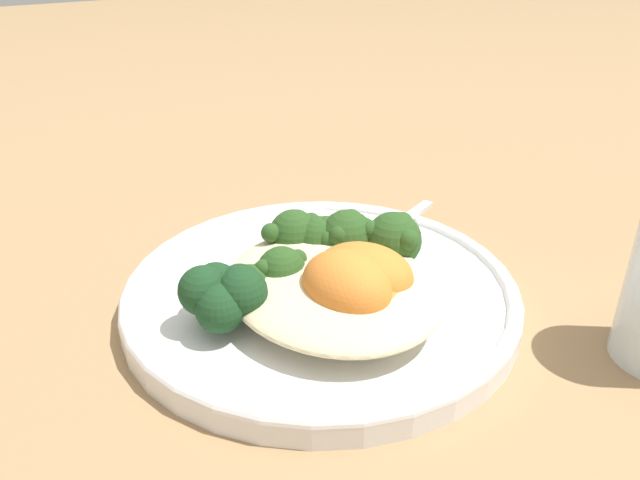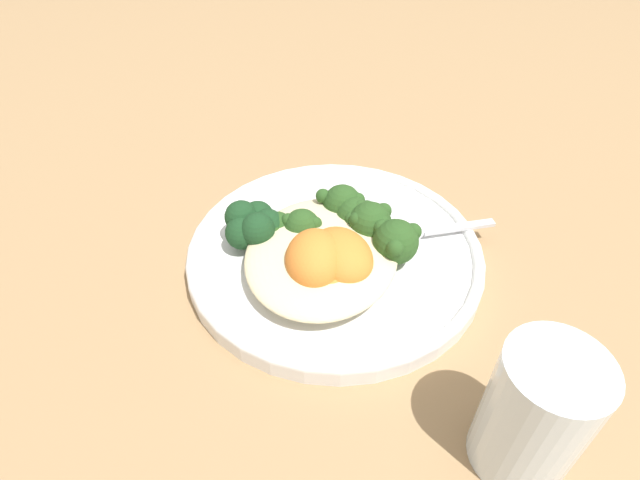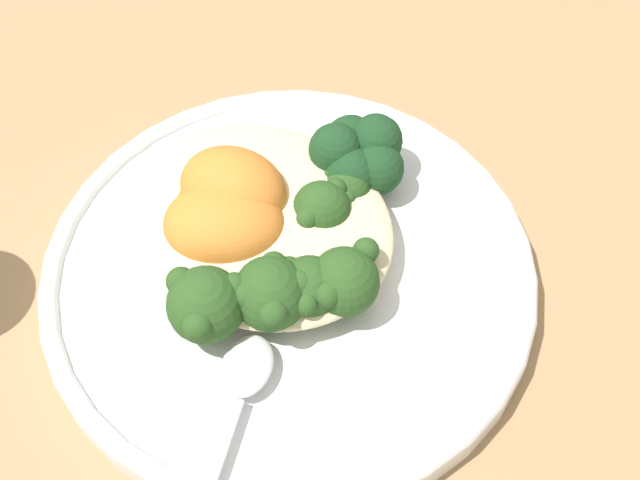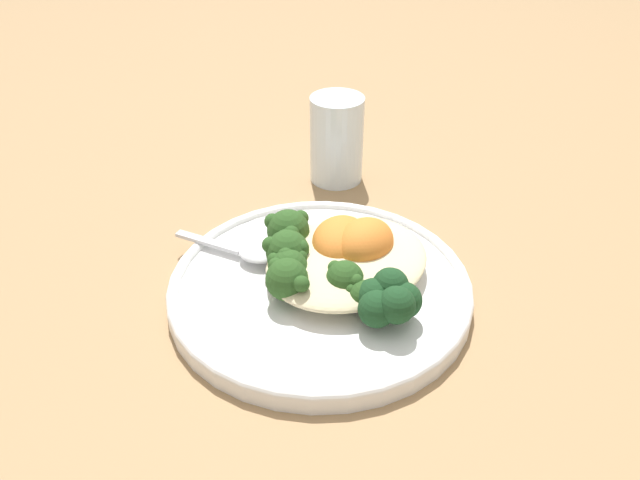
{
  "view_description": "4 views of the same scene",
  "coord_description": "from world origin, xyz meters",
  "px_view_note": "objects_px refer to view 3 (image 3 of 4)",
  "views": [
    {
      "loc": [
        -0.35,
        0.19,
        0.26
      ],
      "look_at": [
        -0.01,
        -0.02,
        0.06
      ],
      "focal_mm": 35.0,
      "sensor_mm": 36.0,
      "label": 1
    },
    {
      "loc": [
        -0.37,
        -0.07,
        0.36
      ],
      "look_at": [
        -0.02,
        -0.01,
        0.04
      ],
      "focal_mm": 28.0,
      "sensor_mm": 36.0,
      "label": 2
    },
    {
      "loc": [
        0.18,
        -0.24,
        0.46
      ],
      "look_at": [
        0.01,
        -0.0,
        0.04
      ],
      "focal_mm": 50.0,
      "sensor_mm": 36.0,
      "label": 3
    },
    {
      "loc": [
        0.31,
        0.33,
        0.4
      ],
      "look_at": [
        -0.02,
        -0.03,
        0.05
      ],
      "focal_mm": 35.0,
      "sensor_mm": 36.0,
      "label": 4
    }
  ],
  "objects_px": {
    "plate": "(289,275)",
    "sweet_potato_chunk_3": "(247,206)",
    "sweet_potato_chunk_0": "(224,225)",
    "broccoli_stalk_0": "(208,299)",
    "broccoli_stalk_2": "(288,270)",
    "sweet_potato_chunk_1": "(225,213)",
    "broccoli_stalk_4": "(305,214)",
    "broccoli_stalk_3": "(324,272)",
    "broccoli_stalk_1": "(267,286)",
    "broccoli_stalk_5": "(315,200)",
    "quinoa_mound": "(259,220)",
    "spoon": "(240,387)",
    "sweet_potato_chunk_2": "(234,190)",
    "kale_tuft": "(358,154)"
  },
  "relations": [
    {
      "from": "plate",
      "to": "sweet_potato_chunk_3",
      "type": "xyz_separation_m",
      "value": [
        -0.04,
        0.01,
        0.03
      ]
    },
    {
      "from": "sweet_potato_chunk_0",
      "to": "broccoli_stalk_0",
      "type": "bearing_deg",
      "value": -59.26
    },
    {
      "from": "broccoli_stalk_2",
      "to": "sweet_potato_chunk_1",
      "type": "height_order",
      "value": "broccoli_stalk_2"
    },
    {
      "from": "plate",
      "to": "broccoli_stalk_0",
      "type": "height_order",
      "value": "broccoli_stalk_0"
    },
    {
      "from": "plate",
      "to": "broccoli_stalk_2",
      "type": "distance_m",
      "value": 0.03
    },
    {
      "from": "broccoli_stalk_0",
      "to": "broccoli_stalk_4",
      "type": "xyz_separation_m",
      "value": [
        0.0,
        0.08,
        -0.01
      ]
    },
    {
      "from": "broccoli_stalk_3",
      "to": "sweet_potato_chunk_1",
      "type": "relative_size",
      "value": 1.59
    },
    {
      "from": "broccoli_stalk_1",
      "to": "broccoli_stalk_2",
      "type": "xyz_separation_m",
      "value": [
        0.0,
        0.02,
        -0.0
      ]
    },
    {
      "from": "broccoli_stalk_2",
      "to": "broccoli_stalk_5",
      "type": "distance_m",
      "value": 0.06
    },
    {
      "from": "broccoli_stalk_1",
      "to": "broccoli_stalk_5",
      "type": "bearing_deg",
      "value": 135.97
    },
    {
      "from": "broccoli_stalk_5",
      "to": "sweet_potato_chunk_0",
      "type": "distance_m",
      "value": 0.06
    },
    {
      "from": "broccoli_stalk_4",
      "to": "sweet_potato_chunk_1",
      "type": "distance_m",
      "value": 0.05
    },
    {
      "from": "broccoli_stalk_2",
      "to": "sweet_potato_chunk_1",
      "type": "distance_m",
      "value": 0.06
    },
    {
      "from": "quinoa_mound",
      "to": "sweet_potato_chunk_3",
      "type": "xyz_separation_m",
      "value": [
        -0.01,
        0.0,
        0.0
      ]
    },
    {
      "from": "broccoli_stalk_0",
      "to": "broccoli_stalk_2",
      "type": "height_order",
      "value": "broccoli_stalk_0"
    },
    {
      "from": "broccoli_stalk_4",
      "to": "broccoli_stalk_5",
      "type": "relative_size",
      "value": 0.83
    },
    {
      "from": "broccoli_stalk_4",
      "to": "broccoli_stalk_3",
      "type": "bearing_deg",
      "value": -79.12
    },
    {
      "from": "plate",
      "to": "spoon",
      "type": "height_order",
      "value": "spoon"
    },
    {
      "from": "plate",
      "to": "spoon",
      "type": "distance_m",
      "value": 0.09
    },
    {
      "from": "quinoa_mound",
      "to": "sweet_potato_chunk_2",
      "type": "relative_size",
      "value": 2.52
    },
    {
      "from": "sweet_potato_chunk_2",
      "to": "spoon",
      "type": "bearing_deg",
      "value": -48.81
    },
    {
      "from": "broccoli_stalk_2",
      "to": "sweet_potato_chunk_0",
      "type": "bearing_deg",
      "value": -168.12
    },
    {
      "from": "broccoli_stalk_3",
      "to": "broccoli_stalk_5",
      "type": "height_order",
      "value": "broccoli_stalk_3"
    },
    {
      "from": "broccoli_stalk_0",
      "to": "spoon",
      "type": "bearing_deg",
      "value": 32.69
    },
    {
      "from": "broccoli_stalk_3",
      "to": "spoon",
      "type": "xyz_separation_m",
      "value": [
        0.0,
        -0.08,
        -0.01
      ]
    },
    {
      "from": "plate",
      "to": "sweet_potato_chunk_2",
      "type": "height_order",
      "value": "sweet_potato_chunk_2"
    },
    {
      "from": "broccoli_stalk_1",
      "to": "sweet_potato_chunk_2",
      "type": "distance_m",
      "value": 0.07
    },
    {
      "from": "plate",
      "to": "spoon",
      "type": "xyz_separation_m",
      "value": [
        0.03,
        -0.08,
        0.01
      ]
    },
    {
      "from": "sweet_potato_chunk_2",
      "to": "sweet_potato_chunk_1",
      "type": "bearing_deg",
      "value": -79.12
    },
    {
      "from": "broccoli_stalk_4",
      "to": "sweet_potato_chunk_1",
      "type": "xyz_separation_m",
      "value": [
        -0.04,
        -0.03,
        -0.0
      ]
    },
    {
      "from": "broccoli_stalk_1",
      "to": "broccoli_stalk_3",
      "type": "bearing_deg",
      "value": 87.0
    },
    {
      "from": "broccoli_stalk_2",
      "to": "broccoli_stalk_4",
      "type": "height_order",
      "value": "same"
    },
    {
      "from": "sweet_potato_chunk_2",
      "to": "kale_tuft",
      "type": "relative_size",
      "value": 1.12
    },
    {
      "from": "plate",
      "to": "broccoli_stalk_2",
      "type": "bearing_deg",
      "value": -50.92
    },
    {
      "from": "broccoli_stalk_2",
      "to": "broccoli_stalk_4",
      "type": "relative_size",
      "value": 1.45
    },
    {
      "from": "plate",
      "to": "sweet_potato_chunk_3",
      "type": "bearing_deg",
      "value": 165.4
    },
    {
      "from": "plate",
      "to": "broccoli_stalk_3",
      "type": "distance_m",
      "value": 0.04
    },
    {
      "from": "sweet_potato_chunk_1",
      "to": "sweet_potato_chunk_3",
      "type": "xyz_separation_m",
      "value": [
        0.01,
        0.01,
        0.0
      ]
    },
    {
      "from": "quinoa_mound",
      "to": "broccoli_stalk_1",
      "type": "relative_size",
      "value": 1.67
    },
    {
      "from": "broccoli_stalk_1",
      "to": "broccoli_stalk_2",
      "type": "distance_m",
      "value": 0.02
    },
    {
      "from": "broccoli_stalk_1",
      "to": "kale_tuft",
      "type": "xyz_separation_m",
      "value": [
        -0.02,
        0.11,
        -0.0
      ]
    },
    {
      "from": "broccoli_stalk_0",
      "to": "sweet_potato_chunk_3",
      "type": "xyz_separation_m",
      "value": [
        -0.03,
        0.07,
        -0.01
      ]
    },
    {
      "from": "sweet_potato_chunk_1",
      "to": "quinoa_mound",
      "type": "bearing_deg",
      "value": 27.85
    },
    {
      "from": "sweet_potato_chunk_1",
      "to": "broccoli_stalk_5",
      "type": "bearing_deg",
      "value": 50.16
    },
    {
      "from": "sweet_potato_chunk_1",
      "to": "spoon",
      "type": "height_order",
      "value": "sweet_potato_chunk_1"
    },
    {
      "from": "sweet_potato_chunk_2",
      "to": "spoon",
      "type": "relative_size",
      "value": 0.58
    },
    {
      "from": "broccoli_stalk_3",
      "to": "spoon",
      "type": "height_order",
      "value": "broccoli_stalk_3"
    },
    {
      "from": "quinoa_mound",
      "to": "sweet_potato_chunk_3",
      "type": "relative_size",
      "value": 3.0
    },
    {
      "from": "spoon",
      "to": "kale_tuft",
      "type": "bearing_deg",
      "value": 170.91
    },
    {
      "from": "sweet_potato_chunk_0",
      "to": "sweet_potato_chunk_3",
      "type": "xyz_separation_m",
      "value": [
        -0.0,
        0.02,
        -0.01
      ]
    }
  ]
}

